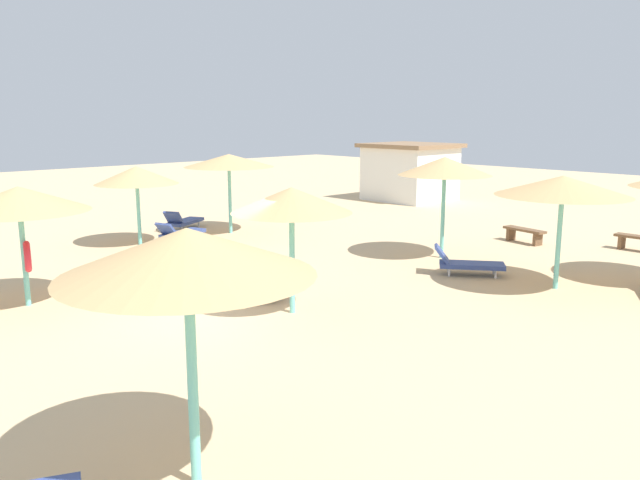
{
  "coord_description": "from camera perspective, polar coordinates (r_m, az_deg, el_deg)",
  "views": [
    {
      "loc": [
        11.06,
        -7.38,
        4.2
      ],
      "look_at": [
        0.0,
        3.0,
        1.2
      ],
      "focal_mm": 35.37,
      "sensor_mm": 36.0,
      "label": 1
    }
  ],
  "objects": [
    {
      "name": "ground_plane",
      "position": [
        13.95,
        -9.09,
        -6.49
      ],
      "size": [
        80.0,
        80.0,
        0.0
      ],
      "primitive_type": "plane",
      "color": "#D1B284"
    },
    {
      "name": "parasol_0",
      "position": [
        15.25,
        -25.59,
        3.28
      ],
      "size": [
        3.0,
        3.0,
        2.69
      ],
      "color": "#6BC6BC",
      "rests_on": "ground"
    },
    {
      "name": "parasol_2",
      "position": [
        13.25,
        -2.59,
        3.59
      ],
      "size": [
        2.57,
        2.57,
        2.73
      ],
      "color": "#6BC6BC",
      "rests_on": "ground"
    },
    {
      "name": "parasol_3",
      "position": [
        22.82,
        -8.25,
        7.11
      ],
      "size": [
        3.2,
        3.2,
        2.86
      ],
      "color": "#6BC6BC",
      "rests_on": "ground"
    },
    {
      "name": "parasol_4",
      "position": [
        18.91,
        11.22,
        6.54
      ],
      "size": [
        2.74,
        2.74,
        3.02
      ],
      "color": "#6BC6BC",
      "rests_on": "ground"
    },
    {
      "name": "parasol_5",
      "position": [
        21.37,
        -16.27,
        5.64
      ],
      "size": [
        2.69,
        2.69,
        2.59
      ],
      "color": "#6BC6BC",
      "rests_on": "ground"
    },
    {
      "name": "parasol_6",
      "position": [
        6.93,
        -11.93,
        -1.16
      ],
      "size": [
        2.81,
        2.81,
        3.03
      ],
      "color": "#6BC6BC",
      "rests_on": "ground"
    },
    {
      "name": "parasol_7",
      "position": [
        16.23,
        21.11,
        4.57
      ],
      "size": [
        3.19,
        3.19,
        2.79
      ],
      "color": "#6BC6BC",
      "rests_on": "ground"
    },
    {
      "name": "lounger_2",
      "position": [
        14.98,
        -7.16,
        -3.89
      ],
      "size": [
        1.96,
        1.16,
        0.79
      ],
      "color": "#33478C",
      "rests_on": "ground"
    },
    {
      "name": "lounger_3",
      "position": [
        24.1,
        -12.26,
        1.68
      ],
      "size": [
        1.42,
        1.93,
        0.8
      ],
      "color": "#33478C",
      "rests_on": "ground"
    },
    {
      "name": "lounger_4",
      "position": [
        17.29,
        13.13,
        -2.06
      ],
      "size": [
        1.85,
        1.64,
        0.8
      ],
      "color": "#33478C",
      "rests_on": "ground"
    },
    {
      "name": "lounger_5",
      "position": [
        21.74,
        -12.54,
        0.65
      ],
      "size": [
        1.2,
        1.97,
        0.77
      ],
      "color": "#33478C",
      "rests_on": "ground"
    },
    {
      "name": "bench_0",
      "position": [
        22.17,
        17.99,
        0.63
      ],
      "size": [
        1.55,
        0.65,
        0.49
      ],
      "color": "brown",
      "rests_on": "ground"
    },
    {
      "name": "bench_1",
      "position": [
        22.2,
        26.97,
        -0.04
      ],
      "size": [
        1.5,
        0.42,
        0.49
      ],
      "color": "brown",
      "rests_on": "ground"
    },
    {
      "name": "beach_cabana",
      "position": [
        32.19,
        8.14,
        6.16
      ],
      "size": [
        4.04,
        3.89,
        2.84
      ],
      "color": "white",
      "rests_on": "ground"
    }
  ]
}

